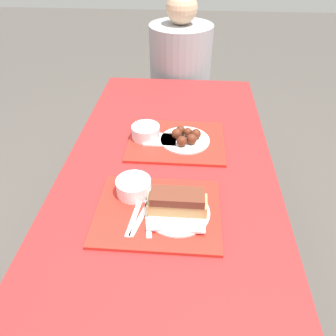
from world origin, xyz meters
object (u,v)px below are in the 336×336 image
at_px(tray_far, 176,141).
at_px(brisket_sandwich_plate, 177,206).
at_px(bowl_coleslaw_near, 134,186).
at_px(person_seated_across, 180,65).
at_px(bowl_coleslaw_far, 146,131).
at_px(tray_near, 158,212).
at_px(wings_plate_far, 185,137).

distance_m(tray_far, brisket_sandwich_plate, 0.44).
relative_size(bowl_coleslaw_near, brisket_sandwich_plate, 0.56).
bearing_deg(person_seated_across, tray_far, -88.60).
bearing_deg(bowl_coleslaw_far, person_seated_across, 82.85).
bearing_deg(tray_near, tray_far, 85.00).
distance_m(bowl_coleslaw_far, wings_plate_far, 0.17).
height_order(bowl_coleslaw_near, person_seated_across, person_seated_across).
bearing_deg(bowl_coleslaw_far, tray_near, -77.70).
bearing_deg(tray_near, bowl_coleslaw_far, 102.30).
bearing_deg(tray_near, brisket_sandwich_plate, -5.31).
distance_m(tray_far, bowl_coleslaw_near, 0.37).
relative_size(brisket_sandwich_plate, person_seated_across, 0.29).
relative_size(bowl_coleslaw_near, person_seated_across, 0.17).
bearing_deg(person_seated_across, brisket_sandwich_plate, -87.93).
height_order(tray_far, wings_plate_far, wings_plate_far).
height_order(tray_near, brisket_sandwich_plate, brisket_sandwich_plate).
relative_size(tray_near, tray_far, 1.00).
bearing_deg(person_seated_across, wings_plate_far, -86.16).
relative_size(tray_near, bowl_coleslaw_far, 3.39).
relative_size(tray_far, brisket_sandwich_plate, 1.91).
bearing_deg(person_seated_across, bowl_coleslaw_far, -97.15).
height_order(brisket_sandwich_plate, wings_plate_far, brisket_sandwich_plate).
xyz_separation_m(tray_near, wings_plate_far, (0.08, 0.42, 0.02)).
relative_size(tray_far, bowl_coleslaw_far, 3.39).
height_order(bowl_coleslaw_near, wings_plate_far, bowl_coleslaw_near).
height_order(tray_near, wings_plate_far, wings_plate_far).
relative_size(tray_far, wings_plate_far, 1.93).
bearing_deg(tray_far, bowl_coleslaw_near, -110.39).
distance_m(brisket_sandwich_plate, bowl_coleslaw_far, 0.47).
relative_size(bowl_coleslaw_near, wings_plate_far, 0.57).
bearing_deg(bowl_coleslaw_far, brisket_sandwich_plate, -70.29).
xyz_separation_m(bowl_coleslaw_far, person_seated_across, (0.11, 0.88, -0.04)).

